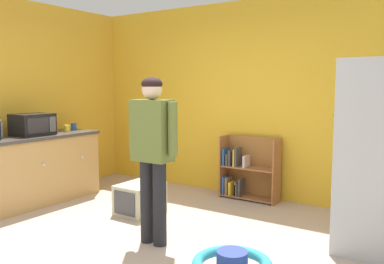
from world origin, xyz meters
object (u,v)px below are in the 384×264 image
at_px(refrigerator, 382,157).
at_px(microwave, 33,124).
at_px(kitchen_counter, 28,170).
at_px(clear_bottle, 0,129).
at_px(standing_person, 153,146).
at_px(bookshelf, 246,171).
at_px(banana_bunch, 52,129).
at_px(blue_cup, 74,126).
at_px(yellow_cup, 67,128).
at_px(pet_carrier, 140,198).
at_px(teal_cup, 40,129).

distance_m(refrigerator, microwave, 4.12).
relative_size(kitchen_counter, microwave, 3.99).
bearing_deg(clear_bottle, standing_person, 2.32).
xyz_separation_m(kitchen_counter, bookshelf, (2.22, 1.83, -0.08)).
relative_size(standing_person, microwave, 3.37).
bearing_deg(banana_bunch, blue_cup, 77.40).
xyz_separation_m(kitchen_counter, microwave, (0.01, 0.09, 0.59)).
xyz_separation_m(microwave, yellow_cup, (0.05, 0.51, -0.09)).
bearing_deg(refrigerator, banana_bunch, -175.46).
bearing_deg(standing_person, pet_carrier, 138.45).
bearing_deg(pet_carrier, refrigerator, 7.35).
bearing_deg(yellow_cup, refrigerator, 3.83).
bearing_deg(refrigerator, blue_cup, -179.84).
xyz_separation_m(bookshelf, pet_carrier, (-0.78, -1.30, -0.19)).
bearing_deg(refrigerator, kitchen_counter, -168.02).
height_order(bookshelf, yellow_cup, yellow_cup).
height_order(pet_carrier, microwave, microwave).
xyz_separation_m(refrigerator, banana_bunch, (-4.23, -0.34, 0.04)).
height_order(standing_person, blue_cup, standing_person).
distance_m(bookshelf, teal_cup, 2.91).
bearing_deg(blue_cup, standing_person, -23.37).
bearing_deg(clear_bottle, kitchen_counter, 49.54).
relative_size(pet_carrier, yellow_cup, 5.81).
bearing_deg(blue_cup, banana_bunch, -102.60).
height_order(kitchen_counter, teal_cup, teal_cup).
distance_m(kitchen_counter, teal_cup, 0.65).
height_order(bookshelf, clear_bottle, clear_bottle).
relative_size(bookshelf, yellow_cup, 8.95).
height_order(kitchen_counter, blue_cup, blue_cup).
bearing_deg(standing_person, kitchen_counter, 176.27).
relative_size(bookshelf, blue_cup, 8.95).
bearing_deg(teal_cup, refrigerator, 6.67).
bearing_deg(banana_bunch, clear_bottle, -92.13).
height_order(kitchen_counter, banana_bunch, banana_bunch).
relative_size(bookshelf, teal_cup, 8.95).
height_order(blue_cup, teal_cup, same).
height_order(kitchen_counter, yellow_cup, yellow_cup).
relative_size(banana_bunch, teal_cup, 1.64).
relative_size(microwave, teal_cup, 5.05).
xyz_separation_m(kitchen_counter, standing_person, (2.19, -0.14, 0.52)).
relative_size(banana_bunch, yellow_cup, 1.64).
bearing_deg(bookshelf, banana_bunch, -151.49).
distance_m(pet_carrier, microwave, 1.72).
bearing_deg(pet_carrier, blue_cup, 168.08).
xyz_separation_m(bookshelf, yellow_cup, (-2.17, -1.23, 0.57)).
bearing_deg(kitchen_counter, refrigerator, 11.98).
bearing_deg(kitchen_counter, teal_cup, 121.44).
height_order(pet_carrier, clear_bottle, clear_bottle).
bearing_deg(standing_person, teal_cup, 168.21).
bearing_deg(banana_bunch, kitchen_counter, -71.43).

